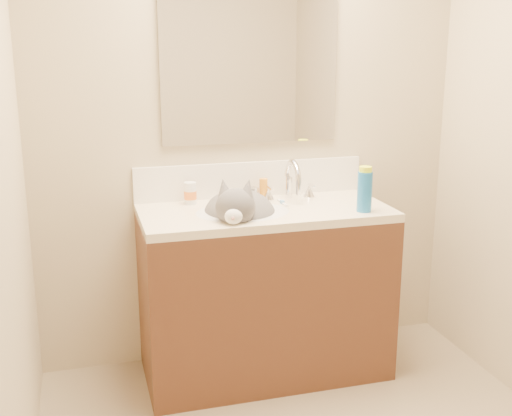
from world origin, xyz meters
TOP-DOWN VIEW (x-y plane):
  - room_shell at (0.00, 0.00)m, footprint 2.24×2.54m
  - vanity_cabinet at (0.00, 0.97)m, footprint 1.20×0.55m
  - counter_slab at (0.00, 0.97)m, footprint 1.20×0.55m
  - basin at (-0.12, 0.94)m, footprint 0.45×0.36m
  - faucet at (0.18, 1.11)m, footprint 0.28×0.20m
  - cat at (-0.14, 0.95)m, footprint 0.46×0.52m
  - backsplash at (0.00, 1.24)m, footprint 1.20×0.02m
  - mirror at (0.00, 1.24)m, footprint 0.90×0.02m
  - pill_bottle at (-0.33, 1.16)m, footprint 0.07×0.07m
  - pill_label at (-0.33, 1.16)m, footprint 0.08×0.08m
  - silver_jar at (-0.01, 1.17)m, footprint 0.06×0.06m
  - amber_bottle at (0.05, 1.17)m, footprint 0.05×0.05m
  - toothbrush at (0.11, 1.04)m, footprint 0.01×0.13m
  - toothbrush_head at (0.11, 1.04)m, footprint 0.02×0.03m
  - spray_can at (0.44, 0.80)m, footprint 0.09×0.09m
  - spray_cap at (0.44, 0.80)m, footprint 0.08×0.08m

SIDE VIEW (x-z plane):
  - vanity_cabinet at x=0.00m, z-range 0.00..0.82m
  - basin at x=-0.12m, z-range 0.72..0.86m
  - counter_slab at x=0.00m, z-range 0.82..0.86m
  - cat at x=-0.14m, z-range 0.67..1.03m
  - toothbrush at x=0.11m, z-range 0.86..0.87m
  - toothbrush_head at x=0.11m, z-range 0.86..0.88m
  - silver_jar at x=-0.01m, z-range 0.86..0.92m
  - pill_label at x=-0.33m, z-range 0.89..0.93m
  - amber_bottle at x=0.05m, z-range 0.86..0.96m
  - pill_bottle at x=-0.33m, z-range 0.86..0.97m
  - faucet at x=0.18m, z-range 0.84..1.05m
  - backsplash at x=0.00m, z-range 0.86..1.04m
  - spray_can at x=0.44m, z-range 0.86..1.05m
  - spray_cap at x=0.44m, z-range 1.04..1.08m
  - room_shell at x=0.00m, z-range 0.23..2.75m
  - mirror at x=0.00m, z-range 1.14..1.94m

